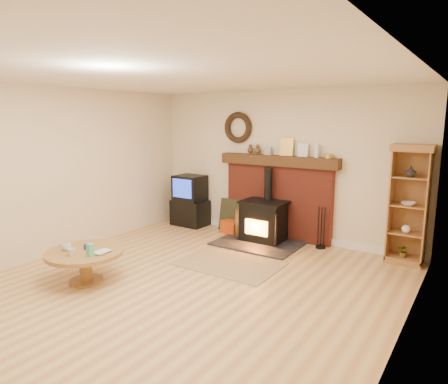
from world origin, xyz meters
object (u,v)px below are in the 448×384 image
Objects in this scene: wood_stove at (263,222)px; coffee_table at (85,257)px; tv_unit at (190,201)px; curio_cabinet at (409,205)px.

coffee_table is at bearing -111.53° from wood_stove.
wood_stove reaches higher than tv_unit.
wood_stove reaches higher than coffee_table.
curio_cabinet is at bearing 1.20° from tv_unit.
coffee_table is (-1.11, -2.82, -0.01)m from wood_stove.
curio_cabinet is 4.59m from coffee_table.
wood_stove is at bearing 68.47° from coffee_table.
coffee_table is (0.64, -3.01, -0.14)m from tv_unit.
coffee_table is at bearing -137.27° from curio_cabinet.
wood_stove is 1.41× the size of coffee_table.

